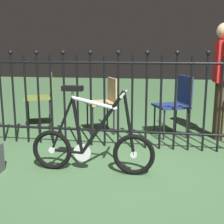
{
  "coord_description": "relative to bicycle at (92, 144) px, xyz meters",
  "views": [
    {
      "loc": [
        0.36,
        -2.91,
        1.21
      ],
      "look_at": [
        -0.15,
        0.2,
        0.55
      ],
      "focal_mm": 47.54,
      "sensor_mm": 36.0,
      "label": 1
    }
  ],
  "objects": [
    {
      "name": "iron_fence",
      "position": [
        0.22,
        0.83,
        0.35
      ],
      "size": [
        4.52,
        0.07,
        1.27
      ],
      "color": "black",
      "rests_on": "ground"
    },
    {
      "name": "chair_olive",
      "position": [
        -1.16,
        1.68,
        0.25
      ],
      "size": [
        0.57,
        0.57,
        0.88
      ],
      "color": "black",
      "rests_on": "ground"
    },
    {
      "name": "ground_plane",
      "position": [
        0.29,
        0.16,
        -0.29
      ],
      "size": [
        20.0,
        20.0,
        0.0
      ],
      "primitive_type": "plane",
      "color": "#40643D"
    },
    {
      "name": "person_visitor",
      "position": [
        1.47,
        1.43,
        0.63
      ],
      "size": [
        0.21,
        0.48,
        1.56
      ],
      "color": "#4C3823",
      "rests_on": "ground"
    },
    {
      "name": "chair_navy",
      "position": [
        0.9,
        1.48,
        0.22
      ],
      "size": [
        0.56,
        0.56,
        0.86
      ],
      "color": "black",
      "rests_on": "ground"
    },
    {
      "name": "chair_tan",
      "position": [
        -0.13,
        1.46,
        0.21
      ],
      "size": [
        0.53,
        0.53,
        0.81
      ],
      "color": "black",
      "rests_on": "ground"
    },
    {
      "name": "bicycle",
      "position": [
        0.0,
        0.0,
        0.0
      ],
      "size": [
        1.26,
        0.4,
        0.87
      ],
      "color": "black",
      "rests_on": "ground"
    }
  ]
}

